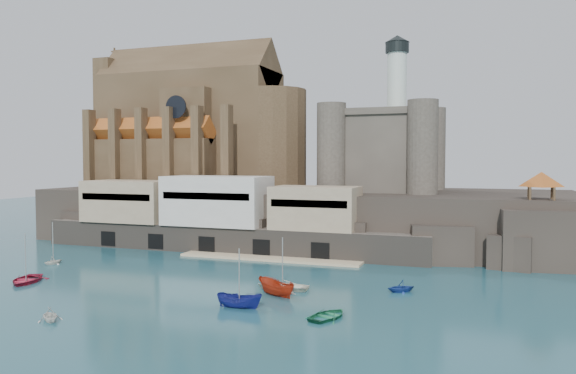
{
  "coord_description": "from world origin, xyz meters",
  "views": [
    {
      "loc": [
        34.94,
        -64.28,
        15.87
      ],
      "look_at": [
        0.11,
        32.0,
        10.89
      ],
      "focal_mm": 35.0,
      "sensor_mm": 36.0,
      "label": 1
    }
  ],
  "objects_px": {
    "church": "(197,130)",
    "boat_2": "(239,308)",
    "pavilion": "(541,181)",
    "boat_1": "(50,321)",
    "boat_0": "(26,282)",
    "castle_keep": "(384,147)"
  },
  "relations": [
    {
      "from": "church",
      "to": "boat_2",
      "type": "height_order",
      "value": "church"
    },
    {
      "from": "boat_0",
      "to": "boat_2",
      "type": "xyz_separation_m",
      "value": [
        31.28,
        -1.95,
        0.0
      ]
    },
    {
      "from": "castle_keep",
      "to": "boat_1",
      "type": "xyz_separation_m",
      "value": [
        -21.83,
        -61.99,
        -18.31
      ]
    },
    {
      "from": "church",
      "to": "pavilion",
      "type": "xyz_separation_m",
      "value": [
        66.13,
        -15.85,
        -9.4
      ]
    },
    {
      "from": "church",
      "to": "boat_1",
      "type": "bearing_deg",
      "value": -73.68
    },
    {
      "from": "castle_keep",
      "to": "boat_0",
      "type": "distance_m",
      "value": 64.6
    },
    {
      "from": "pavilion",
      "to": "church",
      "type": "bearing_deg",
      "value": 166.52
    },
    {
      "from": "castle_keep",
      "to": "boat_2",
      "type": "height_order",
      "value": "castle_keep"
    },
    {
      "from": "boat_1",
      "to": "boat_2",
      "type": "xyz_separation_m",
      "value": [
        15.55,
        10.77,
        0.0
      ]
    },
    {
      "from": "church",
      "to": "castle_keep",
      "type": "distance_m",
      "value": 40.39
    },
    {
      "from": "boat_0",
      "to": "pavilion",
      "type": "bearing_deg",
      "value": 6.55
    },
    {
      "from": "boat_0",
      "to": "boat_2",
      "type": "height_order",
      "value": "boat_0"
    },
    {
      "from": "boat_0",
      "to": "boat_2",
      "type": "relative_size",
      "value": 1.22
    },
    {
      "from": "pavilion",
      "to": "boat_0",
      "type": "distance_m",
      "value": 73.22
    },
    {
      "from": "boat_1",
      "to": "boat_2",
      "type": "bearing_deg",
      "value": -18.22
    },
    {
      "from": "castle_keep",
      "to": "boat_1",
      "type": "bearing_deg",
      "value": -109.4
    },
    {
      "from": "pavilion",
      "to": "boat_2",
      "type": "bearing_deg",
      "value": -131.7
    },
    {
      "from": "boat_0",
      "to": "boat_1",
      "type": "height_order",
      "value": "boat_0"
    },
    {
      "from": "pavilion",
      "to": "boat_2",
      "type": "height_order",
      "value": "pavilion"
    },
    {
      "from": "church",
      "to": "boat_2",
      "type": "xyz_separation_m",
      "value": [
        33.93,
        -52.0,
        -22.13
      ]
    },
    {
      "from": "castle_keep",
      "to": "boat_0",
      "type": "xyz_separation_m",
      "value": [
        -37.56,
        -49.27,
        -18.31
      ]
    },
    {
      "from": "church",
      "to": "pavilion",
      "type": "height_order",
      "value": "church"
    }
  ]
}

